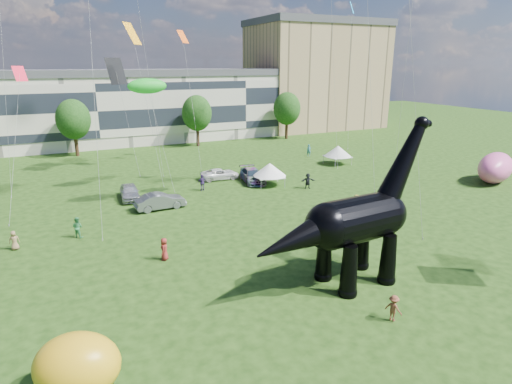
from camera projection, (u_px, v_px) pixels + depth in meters
name	position (u px, v px, depth m)	size (l,w,h in m)	color
ground	(336.00, 297.00, 27.11)	(220.00, 220.00, 0.00)	#16330C
terrace_row	(95.00, 111.00, 75.75)	(78.00, 11.00, 12.00)	beige
apartment_block	(316.00, 78.00, 96.51)	(28.00, 18.00, 22.00)	tan
tree_mid_left	(73.00, 116.00, 66.24)	(5.20, 5.20, 9.44)	#382314
tree_mid_right	(197.00, 110.00, 74.41)	(5.20, 5.20, 9.44)	#382314
tree_far_right	(287.00, 106.00, 81.77)	(5.20, 5.20, 9.44)	#382314
dinosaur_sculpture	(351.00, 224.00, 27.67)	(13.78, 4.02, 11.24)	black
car_silver	(130.00, 192.00, 46.29)	(1.92, 4.77, 1.63)	#BBBCC0
car_grey	(160.00, 201.00, 43.17)	(1.76, 5.04, 1.66)	slate
car_white	(220.00, 174.00, 54.25)	(2.26, 4.90, 1.36)	white
car_dark	(252.00, 176.00, 52.94)	(2.31, 5.68, 1.65)	#595960
gazebo_near	(270.00, 170.00, 51.26)	(4.63, 4.63, 2.75)	white
gazebo_far	(338.00, 151.00, 61.99)	(4.01, 4.01, 2.75)	silver
inflatable_pink	(495.00, 168.00, 52.60)	(7.41, 3.71, 3.71)	pink
inflatable_yellow	(77.00, 365.00, 18.82)	(3.79, 2.92, 2.92)	gold
visitors	(220.00, 210.00, 40.36)	(51.87, 41.68, 1.89)	#412C64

